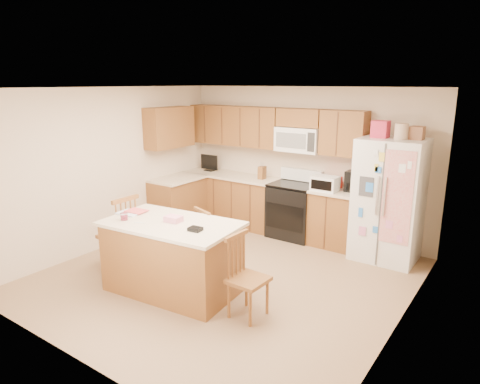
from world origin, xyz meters
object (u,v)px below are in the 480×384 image
Objects in this scene: island at (172,256)px; windsor_chair_right at (246,279)px; windsor_chair_back at (212,242)px; refrigerator at (389,199)px; windsor_chair_left at (120,235)px; stove at (294,209)px.

windsor_chair_right is (1.10, 0.03, -0.01)m from island.
island is at bearing -96.36° from windsor_chair_back.
windsor_chair_right is at bearing 1.53° from island.
refrigerator is 1.17× the size of island.
stove is at bearing 62.01° from windsor_chair_left.
island is (-0.32, -2.63, -0.02)m from stove.
windsor_chair_left is 2.15m from windsor_chair_right.
stove is at bearing 82.98° from windsor_chair_back.
windsor_chair_right is (2.14, -0.03, -0.06)m from windsor_chair_left.
stove is 1.19× the size of windsor_chair_right.
island is 0.69m from windsor_chair_back.
refrigerator is (1.57, -0.06, 0.45)m from stove.
refrigerator is at bearing 72.70° from windsor_chair_right.
refrigerator reaches higher than stove.
stove is at bearing 83.15° from island.
refrigerator is 1.91× the size of windsor_chair_left.
stove is 1.95m from windsor_chair_back.
windsor_chair_left is at bearing 179.14° from windsor_chair_right.
stove is 1.06× the size of windsor_chair_left.
refrigerator is 2.69m from windsor_chair_right.
stove is at bearing 177.70° from refrigerator.
windsor_chair_back is (-1.81, -1.87, -0.48)m from refrigerator.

